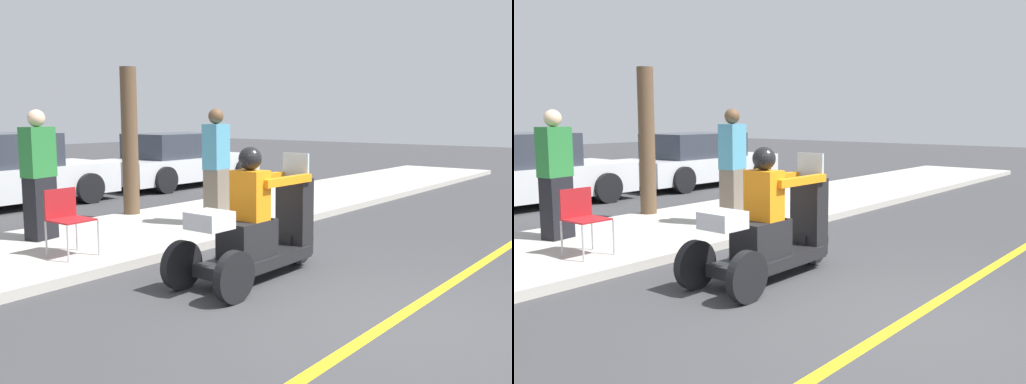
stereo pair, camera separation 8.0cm
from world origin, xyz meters
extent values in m
plane|color=#38383A|center=(0.00, 0.00, 0.00)|extent=(60.00, 60.00, 0.00)
cube|color=gold|center=(0.33, 0.00, 0.00)|extent=(24.00, 0.12, 0.01)
cube|color=#B2ADA3|center=(0.00, 4.60, 0.06)|extent=(28.00, 2.80, 0.12)
cylinder|color=black|center=(1.19, 1.81, 0.26)|extent=(0.53, 0.10, 0.53)
cylinder|color=black|center=(-0.48, 1.44, 0.26)|extent=(0.53, 0.10, 0.53)
cylinder|color=black|center=(-0.48, 2.18, 0.26)|extent=(0.53, 0.10, 0.53)
cube|color=black|center=(0.33, 1.81, 0.21)|extent=(1.53, 0.51, 0.13)
cube|color=black|center=(0.18, 1.81, 0.48)|extent=(0.61, 0.40, 0.41)
cube|color=black|center=(1.09, 1.81, 0.62)|extent=(0.24, 0.40, 0.94)
cube|color=silver|center=(1.11, 1.81, 1.24)|extent=(0.03, 0.37, 0.30)
cube|color=silver|center=(-0.43, 1.81, 0.78)|extent=(0.36, 0.40, 0.18)
cube|color=orange|center=(0.23, 1.81, 0.97)|extent=(0.26, 0.38, 0.55)
sphere|color=black|center=(0.23, 1.81, 1.37)|extent=(0.26, 0.26, 0.26)
cube|color=#38476B|center=(0.36, 1.69, 0.48)|extent=(0.14, 0.14, 0.41)
cube|color=#38476B|center=(0.36, 1.93, 0.48)|extent=(0.14, 0.14, 0.41)
cube|color=orange|center=(0.66, 1.61, 1.10)|extent=(0.86, 0.09, 0.09)
cube|color=orange|center=(0.66, 2.01, 1.10)|extent=(0.86, 0.09, 0.09)
cube|color=black|center=(-0.33, 5.12, 0.56)|extent=(0.43, 0.33, 0.87)
cube|color=#267233|center=(-0.33, 5.12, 1.34)|extent=(0.47, 0.34, 0.69)
sphere|color=beige|center=(-0.33, 5.12, 1.80)|extent=(0.24, 0.24, 0.24)
cube|color=#726656|center=(1.99, 3.92, 0.56)|extent=(0.44, 0.34, 0.88)
cube|color=#4C99B7|center=(1.99, 3.92, 1.35)|extent=(0.48, 0.35, 0.70)
sphere|color=brown|center=(1.99, 3.92, 1.82)|extent=(0.24, 0.24, 0.24)
cylinder|color=#A5A8AD|center=(-0.84, 3.70, 0.34)|extent=(0.02, 0.02, 0.44)
cylinder|color=#A5A8AD|center=(-0.40, 3.71, 0.34)|extent=(0.02, 0.02, 0.44)
cylinder|color=#A5A8AD|center=(-0.86, 4.14, 0.34)|extent=(0.02, 0.02, 0.44)
cylinder|color=#A5A8AD|center=(-0.42, 4.15, 0.34)|extent=(0.02, 0.02, 0.44)
cube|color=maroon|center=(-0.63, 3.93, 0.57)|extent=(0.45, 0.45, 0.02)
cube|color=maroon|center=(-0.64, 4.15, 0.75)|extent=(0.44, 0.04, 0.38)
cube|color=silver|center=(5.97, 8.76, 0.47)|extent=(4.39, 1.74, 0.58)
cube|color=#2D333D|center=(5.75, 8.76, 1.07)|extent=(2.41, 1.57, 0.62)
cylinder|color=black|center=(7.39, 7.89, 0.32)|extent=(0.64, 0.22, 0.64)
cylinder|color=black|center=(7.39, 9.63, 0.32)|extent=(0.64, 0.22, 0.64)
cylinder|color=black|center=(4.54, 7.89, 0.32)|extent=(0.64, 0.22, 0.64)
cylinder|color=black|center=(4.54, 9.63, 0.32)|extent=(0.64, 0.22, 0.64)
cube|color=silver|center=(0.98, 8.93, 0.50)|extent=(4.75, 1.81, 0.64)
cylinder|color=black|center=(2.52, 8.02, 0.32)|extent=(0.64, 0.22, 0.64)
cylinder|color=black|center=(2.52, 9.83, 0.32)|extent=(0.64, 0.22, 0.64)
cylinder|color=brown|center=(1.80, 5.78, 1.39)|extent=(0.28, 0.28, 2.54)
camera|label=1|loc=(-4.60, -2.10, 1.84)|focal=40.00mm
camera|label=2|loc=(-4.55, -2.16, 1.84)|focal=40.00mm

